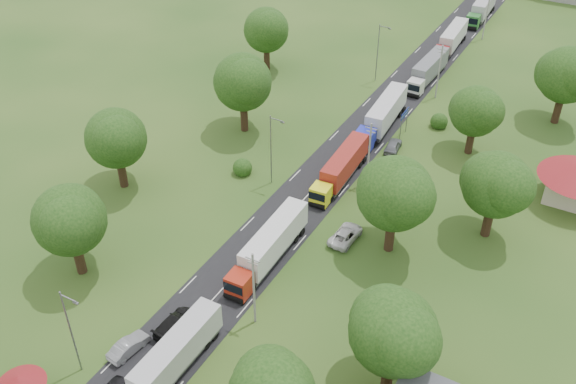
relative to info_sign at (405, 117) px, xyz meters
The scene contains 30 objects.
ground 35.51m from the info_sign, 98.45° to the right, with size 260.00×260.00×0.00m, color #224416.
road 16.16m from the info_sign, 109.12° to the right, with size 8.00×200.00×0.04m, color black.
info_sign is the anchor object (origin of this frame).
pole_1 42.03m from the info_sign, 89.59° to the right, with size 1.60×0.24×9.00m.
pole_2 14.10m from the info_sign, 88.77° to the right, with size 1.60×0.24×9.00m.
pole_3 14.10m from the info_sign, 88.77° to the left, with size 1.60×0.24×9.00m.
pole_4 42.03m from the info_sign, 89.59° to the left, with size 1.60×0.24×9.00m.
lamp_0 56.06m from the info_sign, 100.86° to the right, with size 2.03×0.22×10.00m.
lamp_1 22.75m from the info_sign, 117.81° to the right, with size 2.03×0.22×10.00m.
lamp_2 18.51m from the info_sign, 125.11° to the left, with size 2.03×0.22×10.00m.
tree_3 45.52m from the info_sign, 70.96° to the right, with size 8.80×8.80×11.07m.
tree_4 26.47m from the info_sign, 72.59° to the right, with size 9.60×9.60×12.05m.
tree_5 24.15m from the info_sign, 45.10° to the right, with size 8.80×8.80×11.07m.
tree_6 10.43m from the info_sign, ahead, with size 8.00×8.00×10.10m.
tree_7 24.63m from the info_sign, 38.92° to the left, with size 9.60×9.60×12.05m.
tree_10 49.37m from the info_sign, 114.26° to the right, with size 8.80×8.80×11.07m.
tree_11 40.61m from the info_sign, 132.36° to the right, with size 8.80×8.80×11.07m.
tree_12 23.88m from the info_sign, 155.14° to the right, with size 9.60×9.60×12.05m.
tree_13 31.21m from the info_sign, 160.83° to the left, with size 8.80×8.80×11.07m.
truck_0 51.39m from the info_sign, 93.23° to the right, with size 2.42×13.75×3.81m.
truck_1 33.49m from the info_sign, 95.28° to the right, with size 2.78×14.60×4.04m.
truck_2 15.38m from the info_sign, 100.99° to the right, with size 2.94×13.99×3.87m.
truck_3 3.57m from the info_sign, behind, with size 3.49×15.47×4.27m.
truck_4 19.37m from the info_sign, 98.79° to the left, with size 2.77×14.08×3.89m.
truck_5 34.27m from the info_sign, 95.97° to the left, with size 3.03×14.42×3.98m.
truck_6 52.97m from the info_sign, 93.25° to the left, with size 3.11×15.02×4.15m.
car_lane_mid 51.89m from the info_sign, 99.10° to the right, with size 1.54×4.41×1.45m, color gray.
car_lane_rear 47.11m from the info_sign, 97.57° to the right, with size 2.07×5.10×1.48m, color black.
car_verge_near 26.17m from the info_sign, 83.84° to the right, with size 2.45×5.31×1.48m, color silver.
car_verge_far 5.26m from the info_sign, 86.39° to the right, with size 1.85×4.60×1.57m, color slate.
Camera 1 is at (30.28, -44.61, 48.23)m, focal length 40.00 mm.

